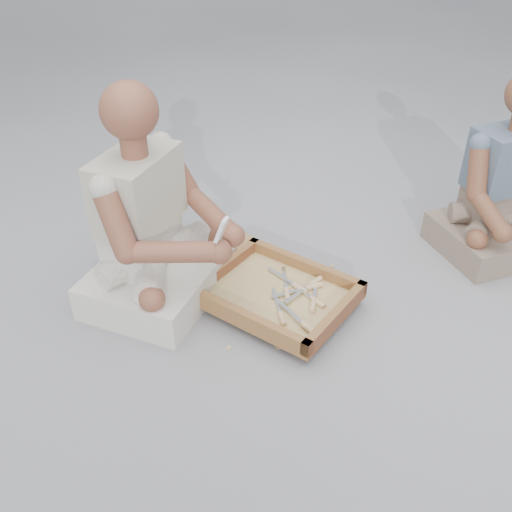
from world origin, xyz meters
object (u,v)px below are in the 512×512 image
at_px(craftsman, 153,231).
at_px(companion, 506,195).
at_px(carved_panel, 247,273).
at_px(tool_tray, 277,294).

xyz_separation_m(craftsman, companion, (1.19, 0.96, -0.03)).
relative_size(carved_panel, craftsman, 0.66).
distance_m(carved_panel, craftsman, 0.47).
bearing_deg(carved_panel, companion, 37.68).
bearing_deg(companion, carved_panel, -8.90).
bearing_deg(tool_tray, companion, 49.50).
relative_size(tool_tray, companion, 0.77).
height_order(carved_panel, companion, companion).
distance_m(carved_panel, tool_tray, 0.24).
distance_m(tool_tray, companion, 1.12).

